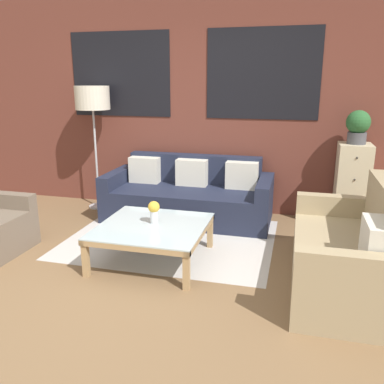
{
  "coord_description": "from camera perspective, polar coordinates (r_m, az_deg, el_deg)",
  "views": [
    {
      "loc": [
        1.43,
        -2.87,
        1.73
      ],
      "look_at": [
        0.35,
        1.26,
        0.55
      ],
      "focal_mm": 38.0,
      "sensor_mm": 36.0,
      "label": 1
    }
  ],
  "objects": [
    {
      "name": "rug",
      "position": [
        4.62,
        -2.94,
        -6.53
      ],
      "size": [
        2.26,
        1.77,
        0.0
      ],
      "color": "#BCB7B2",
      "rests_on": "ground_plane"
    },
    {
      "name": "couch_dark",
      "position": [
        5.2,
        -0.44,
        -0.67
      ],
      "size": [
        2.08,
        0.88,
        0.78
      ],
      "color": "#1E2338",
      "rests_on": "ground_plane"
    },
    {
      "name": "flower_vase",
      "position": [
        3.97,
        -5.37,
        -2.57
      ],
      "size": [
        0.11,
        0.11,
        0.22
      ],
      "color": "silver",
      "rests_on": "coffee_table"
    },
    {
      "name": "wall_back_brick",
      "position": [
        5.51,
        -0.38,
        12.11
      ],
      "size": [
        8.4,
        0.09,
        2.8
      ],
      "color": "brown",
      "rests_on": "ground_plane"
    },
    {
      "name": "ground_plane",
      "position": [
        3.64,
        -10.62,
        -13.21
      ],
      "size": [
        16.0,
        16.0,
        0.0
      ],
      "primitive_type": "plane",
      "color": "brown"
    },
    {
      "name": "coffee_table",
      "position": [
        3.98,
        -5.56,
        -5.28
      ],
      "size": [
        1.02,
        1.02,
        0.37
      ],
      "color": "silver",
      "rests_on": "ground_plane"
    },
    {
      "name": "settee_vintage",
      "position": [
        3.7,
        21.18,
        -8.23
      ],
      "size": [
        0.8,
        1.58,
        0.92
      ],
      "color": "tan",
      "rests_on": "ground_plane"
    },
    {
      "name": "potted_plant",
      "position": [
        5.09,
        22.27,
        8.59
      ],
      "size": [
        0.27,
        0.27,
        0.39
      ],
      "color": "#47474C",
      "rests_on": "drawer_cabinet"
    },
    {
      "name": "drawer_cabinet",
      "position": [
        5.21,
        21.47,
        0.8
      ],
      "size": [
        0.37,
        0.43,
        1.01
      ],
      "color": "#C6B793",
      "rests_on": "ground_plane"
    },
    {
      "name": "floor_lamp",
      "position": [
        5.64,
        -13.79,
        12.23
      ],
      "size": [
        0.45,
        0.45,
        1.66
      ],
      "color": "#B2B2B7",
      "rests_on": "ground_plane"
    }
  ]
}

